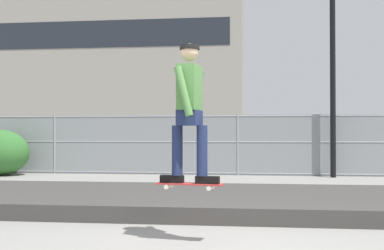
{
  "coord_description": "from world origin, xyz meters",
  "views": [
    {
      "loc": [
        0.44,
        -5.5,
        1.3
      ],
      "look_at": [
        -0.97,
        6.13,
        1.48
      ],
      "focal_mm": 46.37,
      "sensor_mm": 36.0,
      "label": 1
    }
  ],
  "objects_px": {
    "skater": "(190,104)",
    "skateboard": "(190,184)",
    "shrub_left": "(0,152)",
    "parked_car_near": "(155,145)",
    "street_lamp": "(333,16)"
  },
  "relations": [
    {
      "from": "skater",
      "to": "skateboard",
      "type": "bearing_deg",
      "value": -26.57
    },
    {
      "from": "skateboard",
      "to": "shrub_left",
      "type": "distance_m",
      "value": 10.89
    },
    {
      "from": "parked_car_near",
      "to": "shrub_left",
      "type": "height_order",
      "value": "parked_car_near"
    },
    {
      "from": "street_lamp",
      "to": "shrub_left",
      "type": "relative_size",
      "value": 4.27
    },
    {
      "from": "parked_car_near",
      "to": "skater",
      "type": "bearing_deg",
      "value": -76.94
    },
    {
      "from": "street_lamp",
      "to": "shrub_left",
      "type": "xyz_separation_m",
      "value": [
        -9.99,
        -0.53,
        -4.01
      ]
    },
    {
      "from": "skateboard",
      "to": "shrub_left",
      "type": "bearing_deg",
      "value": 129.35
    },
    {
      "from": "skateboard",
      "to": "street_lamp",
      "type": "bearing_deg",
      "value": 71.0
    },
    {
      "from": "skateboard",
      "to": "parked_car_near",
      "type": "xyz_separation_m",
      "value": [
        -2.99,
        12.9,
        0.15
      ]
    },
    {
      "from": "skater",
      "to": "street_lamp",
      "type": "xyz_separation_m",
      "value": [
        3.08,
        8.95,
        3.07
      ]
    },
    {
      "from": "skateboard",
      "to": "street_lamp",
      "type": "height_order",
      "value": "street_lamp"
    },
    {
      "from": "skater",
      "to": "shrub_left",
      "type": "relative_size",
      "value": 0.93
    },
    {
      "from": "skater",
      "to": "parked_car_near",
      "type": "relative_size",
      "value": 0.38
    },
    {
      "from": "skateboard",
      "to": "skater",
      "type": "bearing_deg",
      "value": 153.43
    },
    {
      "from": "skateboard",
      "to": "street_lamp",
      "type": "relative_size",
      "value": 0.11
    }
  ]
}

